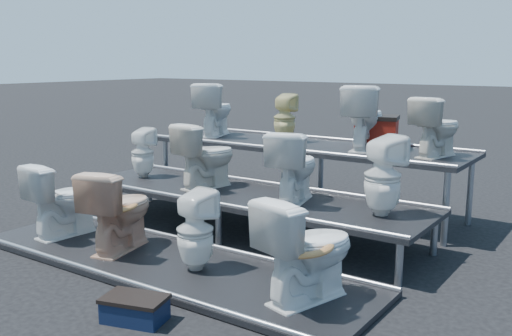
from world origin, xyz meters
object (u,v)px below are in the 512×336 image
Objects in this scene: toilet_10 at (364,117)px; toilet_7 at (383,176)px; toilet_3 at (307,248)px; step_stool at (135,311)px; toilet_8 at (215,109)px; toilet_1 at (119,209)px; toilet_0 at (64,199)px; toilet_11 at (437,127)px; toilet_6 at (294,166)px; red_crate at (376,134)px; toilet_9 at (285,118)px; toilet_5 at (206,155)px; toilet_2 at (195,230)px; toilet_4 at (143,153)px.

toilet_7 is at bearing 108.30° from toilet_10.
toilet_3 is 1.86× the size of step_stool.
toilet_1 is at bearing 90.89° from toilet_8.
toilet_11 is at bearing -135.72° from toilet_0.
toilet_6 is 2.38m from step_stool.
red_crate is (1.50, 2.80, 0.56)m from toilet_1.
toilet_11 is (1.06, 1.30, 0.36)m from toilet_6.
toilet_9 reaches higher than toilet_6.
toilet_3 is (2.99, 0.00, 0.02)m from toilet_0.
toilet_5 is 1.13× the size of toilet_11.
red_crate is (-0.79, 0.20, -0.16)m from toilet_11.
toilet_0 reaches higher than toilet_2.
toilet_0 is 2.48m from toilet_6.
toilet_8 is at bearing -84.69° from toilet_1.
toilet_11 is at bearing -140.48° from toilet_5.
toilet_2 is 2.76m from toilet_10.
toilet_8 is 2.28m from toilet_10.
toilet_3 is 1.35m from toilet_7.
step_stool is at bearing 88.94° from toilet_7.
toilet_10 reaches higher than toilet_7.
step_stool is (0.90, -3.56, -1.09)m from toilet_9.
toilet_4 is 0.99× the size of toilet_9.
toilet_4 is at bearing 22.82° from toilet_7.
toilet_9 is at bearing -67.11° from toilet_6.
toilet_2 is at bearing -116.07° from red_crate.
toilet_7 is at bearing -170.56° from toilet_5.
toilet_10 is (-0.72, 2.60, 0.77)m from toilet_3.
toilet_1 is at bearing -133.90° from red_crate.
toilet_3 is 3.40m from toilet_4.
toilet_11 is 1.37× the size of red_crate.
toilet_5 is 1.20× the size of toilet_9.
toilet_9 is (1.16, 2.60, 0.72)m from toilet_0.
toilet_11 is (0.87, 0.00, -0.05)m from toilet_10.
toilet_0 is 1.76× the size of step_stool.
toilet_0 is at bearing 35.95° from toilet_10.
toilet_7 is at bearing -162.54° from toilet_1.
toilet_3 is 1.08× the size of toilet_10.
toilet_5 is at bearing 43.27° from toilet_11.
toilet_3 is 1.62m from toilet_6.
toilet_1 is at bearing 125.46° from step_stool.
toilet_0 is 1.09× the size of toilet_2.
step_stool is (-1.00, -2.26, -0.77)m from toilet_7.
toilet_1 is 1.59m from step_stool.
toilet_3 is at bearing 92.48° from toilet_10.
toilet_6 is 1.19× the size of toilet_9.
toilet_3 reaches higher than toilet_2.
toilet_4 reaches higher than step_stool.
toilet_8 is at bearing -85.06° from toilet_0.
step_stool is at bearing 97.27° from toilet_9.
toilet_9 is at bearing 162.53° from toilet_8.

